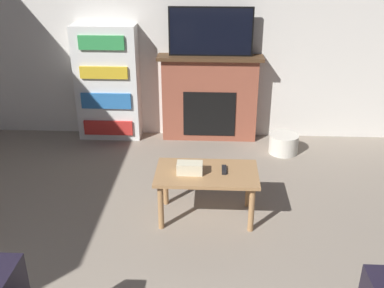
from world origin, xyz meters
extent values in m
cube|color=silver|center=(0.00, 4.51, 1.35)|extent=(6.43, 0.06, 2.70)
cube|color=brown|center=(0.30, 4.37, 0.50)|extent=(1.14, 0.22, 1.01)
cube|color=black|center=(0.30, 4.25, 0.36)|extent=(0.63, 0.01, 0.55)
cube|color=#4C331E|center=(0.30, 4.35, 1.03)|extent=(1.24, 0.28, 0.04)
cube|color=black|center=(0.30, 4.35, 1.32)|extent=(0.97, 0.03, 0.56)
cube|color=black|center=(0.30, 4.33, 1.32)|extent=(0.93, 0.01, 0.52)
cube|color=#A87A4C|center=(0.30, 2.60, 0.44)|extent=(0.89, 0.51, 0.03)
cylinder|color=#A87A4C|center=(-0.09, 2.40, 0.21)|extent=(0.05, 0.05, 0.42)
cylinder|color=#A87A4C|center=(0.68, 2.40, 0.21)|extent=(0.05, 0.05, 0.42)
cylinder|color=#A87A4C|center=(-0.09, 2.80, 0.21)|extent=(0.05, 0.05, 0.42)
cylinder|color=#A87A4C|center=(0.68, 2.80, 0.21)|extent=(0.05, 0.05, 0.42)
cube|color=beige|center=(0.15, 2.57, 0.50)|extent=(0.22, 0.12, 0.10)
cube|color=black|center=(0.45, 2.63, 0.47)|extent=(0.04, 0.15, 0.02)
cube|color=white|center=(-0.94, 4.35, 0.70)|extent=(0.75, 0.26, 1.39)
cube|color=red|center=(-0.94, 4.20, 0.17)|extent=(0.60, 0.03, 0.18)
cube|color=#2D70B7|center=(-0.94, 4.20, 0.52)|extent=(0.60, 0.03, 0.19)
cube|color=gold|center=(-0.94, 4.20, 0.87)|extent=(0.56, 0.03, 0.14)
cube|color=green|center=(-0.94, 4.20, 1.22)|extent=(0.53, 0.03, 0.16)
cylinder|color=silver|center=(1.17, 3.97, 0.11)|extent=(0.34, 0.34, 0.22)
camera|label=1|loc=(0.34, -0.82, 2.29)|focal=42.00mm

